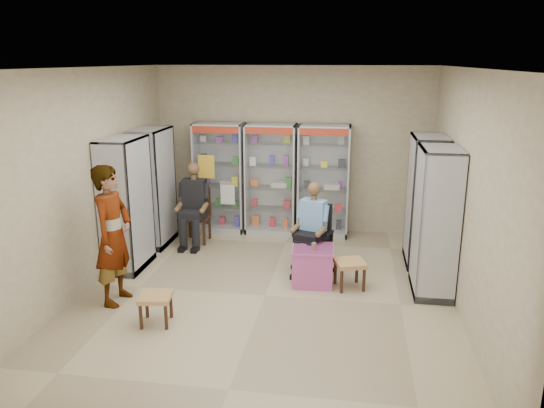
% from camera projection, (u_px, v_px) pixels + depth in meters
% --- Properties ---
extents(floor, '(6.00, 6.00, 0.00)m').
position_uv_depth(floor, '(265.00, 296.00, 7.20)').
color(floor, tan).
rests_on(floor, ground).
extents(room_shell, '(5.02, 6.02, 3.01)m').
position_uv_depth(room_shell, '(265.00, 152.00, 6.67)').
color(room_shell, '#BEAE8D').
rests_on(room_shell, ground).
extents(cabinet_back_left, '(0.90, 0.50, 2.00)m').
position_uv_depth(cabinet_back_left, '(220.00, 178.00, 9.73)').
color(cabinet_back_left, '#9FA2A6').
rests_on(cabinet_back_left, floor).
extents(cabinet_back_mid, '(0.90, 0.50, 2.00)m').
position_uv_depth(cabinet_back_mid, '(271.00, 179.00, 9.58)').
color(cabinet_back_mid, silver).
rests_on(cabinet_back_mid, floor).
extents(cabinet_back_right, '(0.90, 0.50, 2.00)m').
position_uv_depth(cabinet_back_right, '(324.00, 181.00, 9.44)').
color(cabinet_back_right, silver).
rests_on(cabinet_back_right, floor).
extents(cabinet_right_far, '(0.90, 0.50, 2.00)m').
position_uv_depth(cabinet_right_far, '(425.00, 201.00, 8.13)').
color(cabinet_right_far, silver).
rests_on(cabinet_right_far, floor).
extents(cabinet_right_near, '(0.90, 0.50, 2.00)m').
position_uv_depth(cabinet_right_near, '(436.00, 222.00, 7.08)').
color(cabinet_right_near, '#A8ABB0').
rests_on(cabinet_right_near, floor).
extents(cabinet_left_far, '(0.90, 0.50, 2.00)m').
position_uv_depth(cabinet_left_far, '(153.00, 188.00, 8.98)').
color(cabinet_left_far, '#ACADB3').
rests_on(cabinet_left_far, floor).
extents(cabinet_left_near, '(0.90, 0.50, 2.00)m').
position_uv_depth(cabinet_left_near, '(126.00, 204.00, 7.93)').
color(cabinet_left_near, '#A9ACB0').
rests_on(cabinet_left_near, floor).
extents(wooden_chair, '(0.42, 0.42, 0.94)m').
position_uv_depth(wooden_chair, '(196.00, 216.00, 9.21)').
color(wooden_chair, black).
rests_on(wooden_chair, floor).
extents(seated_customer, '(0.44, 0.60, 1.34)m').
position_uv_depth(seated_customer, '(195.00, 206.00, 9.11)').
color(seated_customer, black).
rests_on(seated_customer, floor).
extents(office_chair, '(0.70, 0.70, 1.01)m').
position_uv_depth(office_chair, '(314.00, 237.00, 7.99)').
color(office_chair, black).
rests_on(office_chair, floor).
extents(seated_shopkeeper, '(0.59, 0.69, 1.28)m').
position_uv_depth(seated_shopkeeper, '(314.00, 230.00, 7.91)').
color(seated_shopkeeper, '#669DC9').
rests_on(seated_shopkeeper, floor).
extents(pink_trunk, '(0.58, 0.56, 0.54)m').
position_uv_depth(pink_trunk, '(313.00, 266.00, 7.52)').
color(pink_trunk, '#B44887').
rests_on(pink_trunk, floor).
extents(tea_glass, '(0.07, 0.07, 0.10)m').
position_uv_depth(tea_glass, '(314.00, 246.00, 7.38)').
color(tea_glass, '#581F07').
rests_on(tea_glass, pink_trunk).
extents(woven_stool_a, '(0.50, 0.50, 0.40)m').
position_uv_depth(woven_stool_a, '(349.00, 274.00, 7.40)').
color(woven_stool_a, '#A77046').
rests_on(woven_stool_a, floor).
extents(woven_stool_b, '(0.42, 0.42, 0.37)m').
position_uv_depth(woven_stool_b, '(156.00, 309.00, 6.40)').
color(woven_stool_b, '#A28744').
rests_on(woven_stool_b, floor).
extents(standing_man, '(0.49, 0.70, 1.84)m').
position_uv_depth(standing_man, '(113.00, 235.00, 6.80)').
color(standing_man, gray).
rests_on(standing_man, floor).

